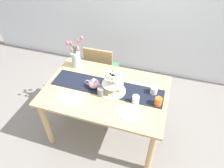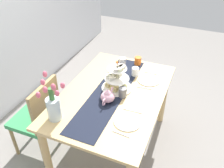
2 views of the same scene
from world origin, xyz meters
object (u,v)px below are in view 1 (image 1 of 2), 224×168
Objects in this scene: fork_left at (59,96)px; tiered_cake_stand at (112,84)px; tulip_vase at (76,57)px; mug_orange at (158,101)px; mug_grey at (101,92)px; dinner_plate_left at (70,98)px; chair_left at (101,69)px; dinner_plate_right at (129,112)px; fork_right at (115,109)px; cream_jug at (154,90)px; knife_right at (143,116)px; teapot at (94,83)px; knife_left at (82,101)px; mug_white_text at (136,100)px; dining_table at (106,97)px.

tiered_cake_stand is at bearing 25.37° from fork_left.
tulip_vase is 1.18m from mug_orange.
dinner_plate_left is at bearing -152.50° from mug_grey.
chair_left is at bearing 119.92° from tiered_cake_stand.
dinner_plate_right is at bearing -55.54° from chair_left.
tulip_vase is 1.76× the size of dinner_plate_right.
tulip_vase is 0.65m from mug_grey.
chair_left reaches higher than dinner_plate_left.
fork_right is at bearing 0.00° from fork_left.
tiered_cake_stand is at bearing -28.13° from tulip_vase.
dinner_plate_right is at bearing 0.00° from fork_left.
tiered_cake_stand is at bearing 173.89° from mug_orange.
fork_left is 0.48m from mug_grey.
knife_right is (-0.05, -0.37, -0.04)m from cream_jug.
cream_jug is 0.37m from knife_right.
fork_right is (-0.14, 0.00, -0.00)m from dinner_plate_right.
mug_orange is (0.75, -0.05, -0.01)m from teapot.
dinner_plate_right is at bearing -34.25° from tulip_vase.
teapot is 1.04× the size of dinner_plate_right.
fork_left is 1.00× the size of fork_right.
mug_white_text is at bearing 16.20° from knife_left.
mug_orange reaches higher than dinner_plate_left.
tiered_cake_stand is at bearing 134.44° from dinner_plate_right.
teapot reaches higher than cream_jug.
fork_left is 0.88× the size of knife_left.
chair_left is 9.58× the size of mug_white_text.
mug_orange is (0.92, -0.75, 0.32)m from chair_left.
teapot is (-0.22, -0.00, -0.04)m from tiered_cake_stand.
dinner_plate_left is at bearing 180.00° from fork_right.
dining_table is at bearing -177.62° from tiered_cake_stand.
tulip_vase is (-0.59, 0.32, 0.04)m from tiered_cake_stand.
knife_right is 0.20m from mug_white_text.
fork_left is (-0.55, -0.26, -0.10)m from tiered_cake_stand.
dinner_plate_right is at bearing -37.35° from dining_table.
cream_jug is 0.50× the size of knife_left.
knife_left is at bearing -81.67° from chair_left.
tiered_cake_stand is at bearing 45.24° from mug_grey.
teapot is 0.50m from tulip_vase.
dining_table is at bearing 78.06° from mug_grey.
knife_right is 1.79× the size of mug_white_text.
chair_left is at bearing 104.09° from teapot.
knife_right is at bearing -120.97° from mug_orange.
chair_left is 6.07× the size of fork_left.
fork_left is 1.58× the size of mug_orange.
fork_left is (0.04, -0.58, -0.14)m from tulip_vase.
mug_orange is at bearing 26.37° from fork_right.
mug_orange reaches higher than fork_left.
mug_white_text is 0.24m from mug_orange.
dinner_plate_left reaches higher than fork_left.
dinner_plate_left is 2.42× the size of mug_grey.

